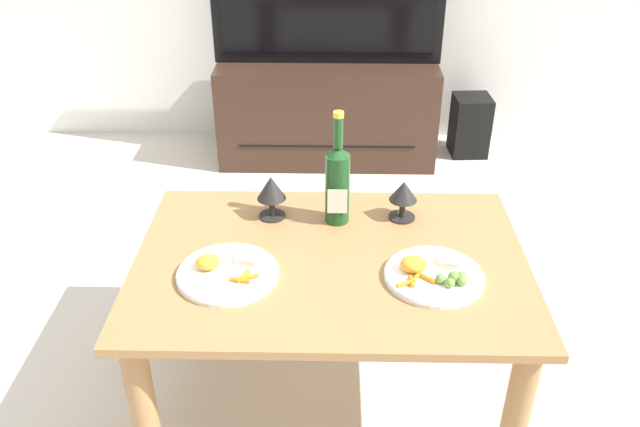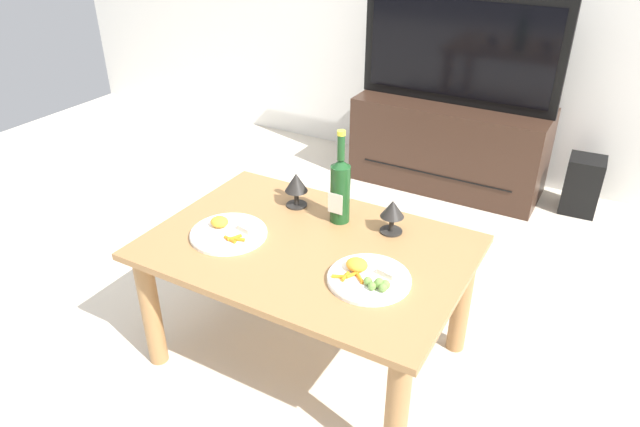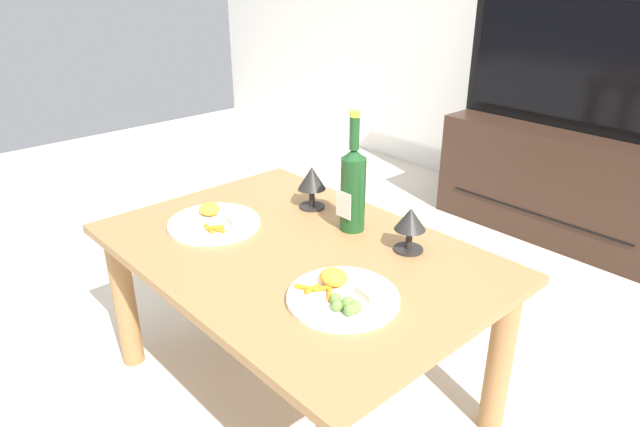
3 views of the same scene
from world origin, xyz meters
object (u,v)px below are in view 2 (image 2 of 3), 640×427
object	(u,v)px
dinner_plate_left	(229,232)
goblet_right	(392,211)
goblet_left	(296,184)
tv_stand	(449,145)
wine_bottle	(340,188)
dining_table	(308,266)
tv_screen	(460,49)
dinner_plate_right	(369,277)
floor_speaker	(582,185)

from	to	relation	value
dinner_plate_left	goblet_right	bearing A→B (deg)	31.69
goblet_left	tv_stand	bearing A→B (deg)	83.92
goblet_left	wine_bottle	bearing A→B (deg)	-5.31
dinner_plate_left	goblet_left	bearing A→B (deg)	72.48
dining_table	goblet_left	bearing A→B (deg)	129.33
dining_table	tv_screen	distance (m)	1.73
goblet_left	goblet_right	bearing A→B (deg)	0.00
dining_table	dinner_plate_left	bearing A→B (deg)	-163.12
tv_stand	dining_table	bearing A→B (deg)	-89.11
goblet_left	dinner_plate_right	world-z (taller)	goblet_left
wine_bottle	goblet_left	world-z (taller)	wine_bottle
dinner_plate_left	floor_speaker	bearing A→B (deg)	60.84
wine_bottle	goblet_right	xyz separation A→B (m)	(0.20, 0.02, -0.05)
tv_stand	goblet_right	xyz separation A→B (m)	(0.24, -1.46, 0.33)
floor_speaker	goblet_left	size ratio (longest dim) A/B	2.31
dining_table	goblet_left	xyz separation A→B (m)	(-0.18, 0.22, 0.18)
wine_bottle	goblet_right	distance (m)	0.21
dining_table	floor_speaker	size ratio (longest dim) A/B	3.44
wine_bottle	dinner_plate_right	xyz separation A→B (m)	(0.26, -0.29, -0.12)
tv_stand	goblet_left	size ratio (longest dim) A/B	7.97
dinner_plate_right	tv_stand	bearing A→B (deg)	99.65
dinner_plate_left	dining_table	bearing A→B (deg)	16.88
tv_stand	dinner_plate_right	xyz separation A→B (m)	(0.30, -1.77, 0.26)
tv_screen	dinner_plate_left	size ratio (longest dim) A/B	4.06
dining_table	floor_speaker	bearing A→B (deg)	67.02
floor_speaker	dinner_plate_right	world-z (taller)	dinner_plate_right
tv_stand	floor_speaker	distance (m)	0.77
dining_table	tv_stand	world-z (taller)	tv_stand
tv_stand	dinner_plate_left	world-z (taller)	dinner_plate_left
tv_screen	floor_speaker	distance (m)	1.01
wine_bottle	goblet_right	size ratio (longest dim) A/B	2.81
tv_screen	wine_bottle	world-z (taller)	tv_screen
tv_stand	wine_bottle	xyz separation A→B (m)	(0.04, -1.48, 0.38)
floor_speaker	dinner_plate_left	bearing A→B (deg)	-122.55
goblet_left	goblet_right	xyz separation A→B (m)	(0.40, 0.00, -0.01)
goblet_left	floor_speaker	bearing A→B (deg)	58.73
dining_table	tv_stand	distance (m)	1.69
goblet_left	dinner_plate_left	distance (m)	0.33
goblet_right	dinner_plate_right	xyz separation A→B (m)	(0.06, -0.31, -0.07)
tv_stand	wine_bottle	bearing A→B (deg)	-88.29
floor_speaker	dinner_plate_right	size ratio (longest dim) A/B	1.20
floor_speaker	goblet_left	bearing A→B (deg)	-124.66
dining_table	dinner_plate_left	world-z (taller)	dinner_plate_left
floor_speaker	dinner_plate_right	xyz separation A→B (m)	(-0.46, -1.82, 0.36)
tv_stand	dinner_plate_left	xyz separation A→B (m)	(-0.25, -1.77, 0.26)
tv_stand	goblet_right	world-z (taller)	goblet_right
tv_screen	goblet_right	size ratio (longest dim) A/B	8.85
tv_screen	dinner_plate_right	size ratio (longest dim) A/B	4.19
tv_stand	dinner_plate_right	bearing A→B (deg)	-80.35
wine_bottle	dining_table	bearing A→B (deg)	-95.05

